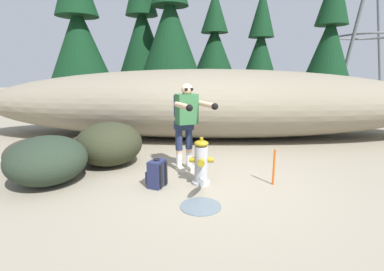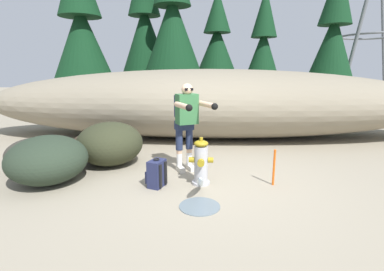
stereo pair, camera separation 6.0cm
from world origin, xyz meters
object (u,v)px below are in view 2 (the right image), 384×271
spare_backpack (157,174)px  survey_stake (274,167)px  boulder_small (110,143)px  boulder_outlier (87,146)px  utility_worker (186,117)px  fire_hydrant (201,163)px  boulder_mid (33,154)px  boulder_large (48,159)px

spare_backpack → survey_stake: bearing=-154.0°
boulder_small → boulder_outlier: boulder_small is taller
utility_worker → boulder_outlier: 2.44m
fire_hydrant → boulder_small: size_ratio=0.61×
fire_hydrant → boulder_mid: 3.22m
boulder_mid → boulder_outlier: boulder_mid is taller
boulder_mid → survey_stake: bearing=-7.2°
utility_worker → survey_stake: size_ratio=2.69×
utility_worker → boulder_small: (-1.55, 0.36, -0.60)m
boulder_large → boulder_small: boulder_small is taller
boulder_outlier → survey_stake: survey_stake is taller
boulder_outlier → fire_hydrant: bearing=-28.8°
spare_backpack → boulder_outlier: 2.31m
boulder_small → boulder_outlier: size_ratio=1.77×
spare_backpack → fire_hydrant: bearing=-147.1°
utility_worker → boulder_large: bearing=-100.1°
fire_hydrant → boulder_small: boulder_small is taller
utility_worker → boulder_small: bearing=-129.0°
spare_backpack → boulder_large: bearing=18.6°
fire_hydrant → boulder_outlier: 2.82m
boulder_small → boulder_outlier: (-0.64, 0.41, -0.17)m
boulder_large → survey_stake: size_ratio=2.17×
utility_worker → boulder_mid: 2.98m
utility_worker → boulder_outlier: utility_worker is taller
spare_backpack → survey_stake: (1.89, 0.16, 0.08)m
utility_worker → spare_backpack: utility_worker is taller
boulder_large → boulder_outlier: boulder_large is taller
boulder_large → survey_stake: (3.72, 0.07, -0.10)m
utility_worker → boulder_outlier: (-2.19, 0.77, -0.77)m
boulder_small → survey_stake: 3.15m
boulder_small → survey_stake: size_ratio=2.16×
boulder_outlier → boulder_large: bearing=-92.9°
fire_hydrant → boulder_large: (-2.54, -0.06, 0.03)m
fire_hydrant → spare_backpack: bearing=-168.4°
boulder_outlier → utility_worker: bearing=-19.5°
spare_backpack → utility_worker: bearing=-99.6°
fire_hydrant → boulder_outlier: (-2.47, 1.35, -0.11)m
utility_worker → boulder_mid: size_ratio=1.53×
boulder_large → boulder_outlier: (0.07, 1.41, -0.14)m
utility_worker → spare_backpack: 1.17m
fire_hydrant → utility_worker: bearing=115.6°
utility_worker → spare_backpack: bearing=-56.7°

